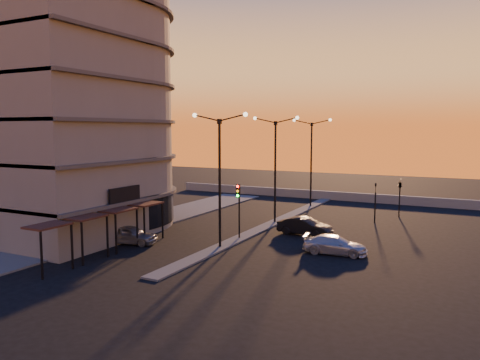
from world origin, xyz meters
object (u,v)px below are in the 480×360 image
streetlamp_mid (275,161)px  traffic_light_main (238,202)px  car_wagon (335,245)px  car_hatchback (130,235)px  car_sedan (305,226)px

streetlamp_mid → traffic_light_main: (0.00, -7.13, -2.70)m
traffic_light_main → car_wagon: traffic_light_main is taller
streetlamp_mid → car_hatchback: (-6.50, -11.92, -4.91)m
traffic_light_main → car_hatchback: bearing=-143.6°
streetlamp_mid → car_sedan: 7.17m
traffic_light_main → car_wagon: (7.68, -0.72, -2.27)m
traffic_light_main → car_hatchback: traffic_light_main is taller
streetlamp_mid → traffic_light_main: bearing=-90.0°
car_hatchback → car_wagon: bearing=-86.6°
car_hatchback → car_sedan: bearing=-63.6°
streetlamp_mid → car_hatchback: bearing=-118.6°
streetlamp_mid → car_wagon: (7.68, -7.85, -4.97)m
streetlamp_mid → car_wagon: size_ratio=2.22×
streetlamp_mid → car_sedan: streetlamp_mid is taller
traffic_light_main → car_sedan: 5.87m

